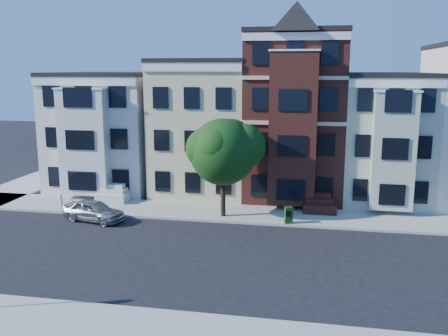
% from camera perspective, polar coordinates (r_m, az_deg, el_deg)
% --- Properties ---
extents(ground, '(120.00, 120.00, 0.00)m').
position_cam_1_polar(ground, '(25.63, 6.38, -10.79)').
color(ground, black).
extents(far_sidewalk, '(60.00, 4.00, 0.15)m').
position_cam_1_polar(far_sidewalk, '(33.14, 7.46, -5.50)').
color(far_sidewalk, '#9E9B93').
rests_on(far_sidewalk, ground).
extents(house_white, '(8.00, 9.00, 9.00)m').
position_cam_1_polar(house_white, '(41.97, -12.76, 4.06)').
color(house_white, silver).
rests_on(house_white, ground).
extents(house_yellow, '(7.00, 9.00, 10.00)m').
position_cam_1_polar(house_yellow, '(39.43, -2.02, 4.61)').
color(house_yellow, beige).
rests_on(house_yellow, ground).
extents(house_brown, '(7.00, 9.00, 12.00)m').
position_cam_1_polar(house_brown, '(38.40, 8.26, 5.82)').
color(house_brown, '#381711').
rests_on(house_brown, ground).
extents(house_green, '(6.00, 9.00, 9.00)m').
position_cam_1_polar(house_green, '(38.84, 17.83, 3.22)').
color(house_green, '#AAB99D').
rests_on(house_green, ground).
extents(street_tree, '(8.57, 8.57, 7.87)m').
position_cam_1_polar(street_tree, '(31.82, -0.11, 1.32)').
color(street_tree, '#1C4B15').
rests_on(street_tree, far_sidewalk).
extents(parked_car, '(4.34, 2.51, 1.39)m').
position_cam_1_polar(parked_car, '(33.04, -14.67, -4.72)').
color(parked_car, '#A5A9AD').
rests_on(parked_car, ground).
extents(newspaper_box, '(0.56, 0.52, 1.04)m').
position_cam_1_polar(newspaper_box, '(31.34, 7.39, -5.35)').
color(newspaper_box, '#174F12').
rests_on(newspaper_box, far_sidewalk).
extents(fire_hydrant, '(0.30, 0.30, 0.68)m').
position_cam_1_polar(fire_hydrant, '(36.73, -18.14, -3.63)').
color(fire_hydrant, beige).
rests_on(fire_hydrant, far_sidewalk).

